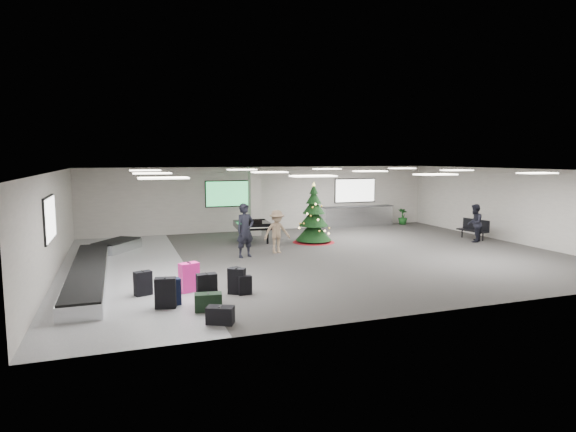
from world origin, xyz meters
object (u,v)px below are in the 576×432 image
object	(u,v)px
pink_suitcase	(189,277)
christmas_tree	(314,222)
traveler_a	(245,230)
grand_piano	(252,225)
traveler_b	(277,232)
traveler_bench	(475,223)
potted_plant_left	(310,222)
service_counter	(357,216)
baggage_carousel	(95,266)
bench	(474,228)
potted_plant_right	(403,216)

from	to	relation	value
pink_suitcase	christmas_tree	world-z (taller)	christmas_tree
traveler_a	christmas_tree	bearing A→B (deg)	11.77
grand_piano	traveler_b	distance (m)	2.67
traveler_bench	potted_plant_left	bearing A→B (deg)	-87.39
service_counter	christmas_tree	distance (m)	5.64
service_counter	traveler_bench	xyz separation A→B (m)	(2.49, -6.11, 0.28)
baggage_carousel	traveler_a	xyz separation A→B (m)	(5.12, 0.80, 0.78)
pink_suitcase	grand_piano	size ratio (longest dim) A/B	0.42
potted_plant_left	pink_suitcase	bearing A→B (deg)	-127.64
grand_piano	traveler_a	xyz separation A→B (m)	(-1.09, -3.04, 0.25)
grand_piano	bench	bearing A→B (deg)	-9.99
service_counter	pink_suitcase	world-z (taller)	service_counter
christmas_tree	traveler_a	xyz separation A→B (m)	(-3.59, -2.11, 0.10)
traveler_bench	potted_plant_right	distance (m)	5.88
potted_plant_right	traveler_b	bearing A→B (deg)	-149.58
baggage_carousel	potted_plant_left	distance (m)	12.01
bench	traveler_bench	bearing A→B (deg)	-140.06
potted_plant_left	traveler_b	bearing A→B (deg)	-123.51
bench	potted_plant_left	size ratio (longest dim) A/B	2.07
grand_piano	bench	world-z (taller)	grand_piano
traveler_a	traveler_bench	bearing A→B (deg)	-19.62
traveler_b	traveler_bench	size ratio (longest dim) A/B	1.00
grand_piano	potted_plant_right	distance (m)	9.69
service_counter	christmas_tree	xyz separation A→B (m)	(-4.13, -3.82, 0.35)
christmas_tree	traveler_b	bearing A→B (deg)	-142.31
christmas_tree	bench	world-z (taller)	christmas_tree
bench	potted_plant_right	bearing A→B (deg)	83.80
traveler_b	traveler_bench	xyz separation A→B (m)	(8.87, -0.55, 0.00)
grand_piano	baggage_carousel	bearing A→B (deg)	-143.05
bench	traveler_bench	world-z (taller)	traveler_bench
traveler_b	potted_plant_right	size ratio (longest dim) A/B	1.85
service_counter	bench	size ratio (longest dim) A/B	2.72
grand_piano	bench	xyz separation A→B (m)	(9.62, -2.62, -0.24)
bench	traveler_a	distance (m)	10.73
baggage_carousel	bench	world-z (taller)	bench
grand_piano	traveler_a	size ratio (longest dim) A/B	0.98
baggage_carousel	traveler_b	size ratio (longest dim) A/B	5.86
baggage_carousel	pink_suitcase	distance (m)	4.07
baggage_carousel	christmas_tree	distance (m)	9.21
traveler_bench	bench	bearing A→B (deg)	-169.51
christmas_tree	bench	size ratio (longest dim) A/B	1.76
service_counter	potted_plant_right	bearing A→B (deg)	-5.13
christmas_tree	bench	bearing A→B (deg)	-13.42
bench	traveler_b	bearing A→B (deg)	170.70
baggage_carousel	traveler_bench	world-z (taller)	traveler_bench
potted_plant_left	traveler_a	bearing A→B (deg)	-130.44
baggage_carousel	service_counter	bearing A→B (deg)	27.67
baggage_carousel	potted_plant_left	size ratio (longest dim) A/B	13.53
pink_suitcase	traveler_a	distance (m)	4.81
christmas_tree	traveler_a	distance (m)	4.17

